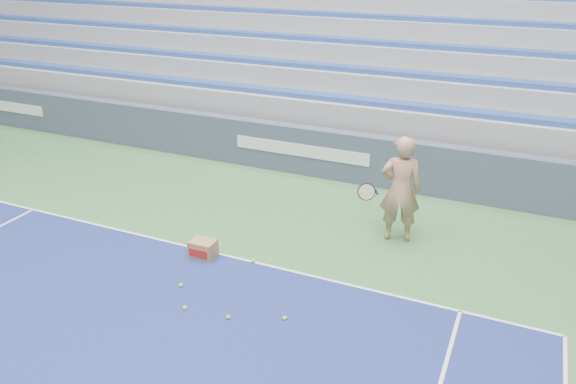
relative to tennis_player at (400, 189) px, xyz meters
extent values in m
cube|color=white|center=(-2.73, -1.77, -0.95)|extent=(10.97, 0.05, 0.00)
cube|color=#3E465F|center=(-2.73, 2.23, -0.41)|extent=(30.00, 0.30, 1.10)
cube|color=white|center=(-11.73, 2.07, -0.36)|extent=(2.60, 0.02, 0.28)
cube|color=white|center=(-2.73, 2.07, -0.36)|extent=(3.20, 0.02, 0.28)
cube|color=#96989E|center=(-2.73, 6.78, -0.41)|extent=(30.00, 8.50, 1.10)
cube|color=#96989E|center=(-2.73, 6.78, 0.39)|extent=(30.00, 8.50, 0.50)
cube|color=#2A4899|center=(-2.73, 2.90, 0.69)|extent=(29.60, 0.42, 0.11)
cube|color=#96989E|center=(-2.73, 7.20, 0.89)|extent=(30.00, 7.65, 0.50)
cube|color=#2A4899|center=(-2.73, 3.75, 1.19)|extent=(29.60, 0.42, 0.11)
cube|color=#96989E|center=(-2.73, 7.63, 1.39)|extent=(30.00, 6.80, 0.50)
cube|color=#2A4899|center=(-2.73, 4.60, 1.69)|extent=(29.60, 0.42, 0.11)
cube|color=#96989E|center=(-2.73, 8.05, 1.89)|extent=(30.00, 5.95, 0.50)
cube|color=#2A4899|center=(-2.73, 5.45, 2.19)|extent=(29.60, 0.42, 0.11)
imported|color=tan|center=(0.00, 0.00, 0.00)|extent=(0.80, 0.64, 1.93)
cylinder|color=black|center=(-0.35, -0.25, -0.01)|extent=(0.12, 0.27, 0.08)
cylinder|color=beige|center=(-0.45, -0.53, 0.09)|extent=(0.29, 0.16, 0.28)
torus|color=black|center=(-0.45, -0.53, 0.09)|extent=(0.31, 0.18, 0.30)
cube|color=#957348|center=(-2.80, -1.95, -0.81)|extent=(0.42, 0.32, 0.31)
cube|color=#B21E19|center=(-2.80, -2.12, -0.81)|extent=(0.34, 0.02, 0.14)
sphere|color=#B7E22E|center=(-0.84, -2.97, -0.93)|extent=(0.07, 0.07, 0.07)
sphere|color=#B7E22E|center=(-2.64, -2.87, -0.93)|extent=(0.07, 0.07, 0.07)
sphere|color=#B7E22E|center=(-2.25, -3.34, -0.93)|extent=(0.07, 0.07, 0.07)
sphere|color=#B7E22E|center=(-1.95, -1.77, -0.93)|extent=(0.07, 0.07, 0.07)
sphere|color=#B7E22E|center=(-1.57, -3.28, -0.93)|extent=(0.07, 0.07, 0.07)
camera|label=1|loc=(1.83, -8.85, 3.87)|focal=35.00mm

